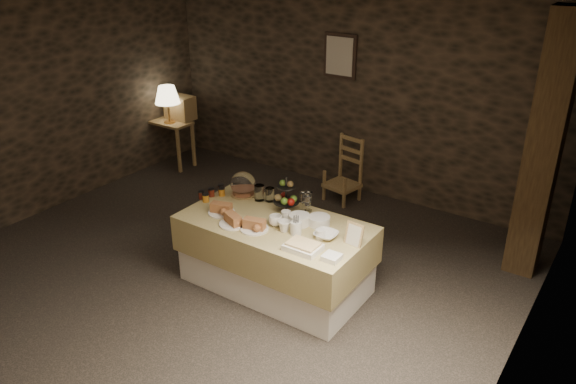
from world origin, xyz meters
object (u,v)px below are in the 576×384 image
Objects in this scene: table_lamp at (167,95)px; chair at (345,172)px; console_table at (170,130)px; fruit_stand at (286,198)px; buffet_table at (275,250)px; timber_column at (544,150)px; wine_rack at (180,107)px.

table_lamp is 0.82× the size of chair.
console_table is 1.05× the size of chair.
fruit_stand is at bearing -25.36° from table_lamp.
buffet_table is 3.52m from table_lamp.
timber_column is (1.91, 1.67, 0.90)m from buffet_table.
table_lamp is 0.20× the size of timber_column.
chair reaches higher than console_table.
table_lamp is 1.27× the size of wine_rack.
wine_rack reaches higher than buffet_table.
timber_column is (4.94, 0.01, 0.22)m from table_lamp.
timber_column is at bearing 0.10° from table_lamp.
console_table is (-3.08, 1.71, 0.14)m from buffet_table.
table_lamp is 4.94m from timber_column.
timber_column is at bearing 36.12° from fruit_stand.
buffet_table is 2.15m from chair.
table_lamp is 1.50× the size of fruit_stand.
console_table is 0.54m from table_lamp.
timber_column reaches higher than fruit_stand.
wine_rack is 0.65× the size of chair.
chair is 0.25× the size of timber_column.
console_table is 0.26× the size of timber_column.
buffet_table is at bearing -138.79° from timber_column.
chair is at bearing 101.19° from fruit_stand.
table_lamp reaches higher than chair.
chair is at bearing 101.02° from buffet_table.
buffet_table is 2.63× the size of console_table.
wine_rack is 0.16× the size of timber_column.
table_lamp reaches higher than fruit_stand.
chair is at bearing 9.75° from table_lamp.
chair reaches higher than buffet_table.
wine_rack is at bearing 74.48° from console_table.
timber_column is at bearing -0.48° from console_table.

